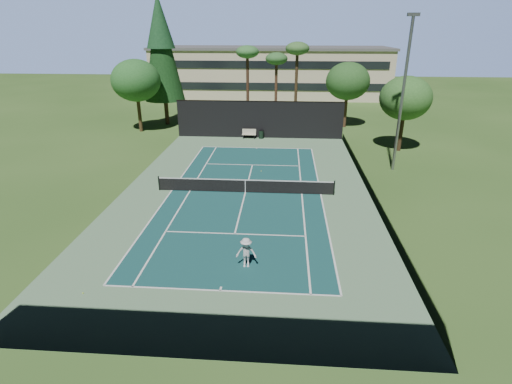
{
  "coord_description": "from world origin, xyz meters",
  "views": [
    {
      "loc": [
        2.73,
        -26.88,
        11.09
      ],
      "look_at": [
        1.0,
        -3.0,
        1.3
      ],
      "focal_mm": 28.0,
      "sensor_mm": 36.0,
      "label": 1
    }
  ],
  "objects_px": {
    "tennis_ball_b": "(227,185)",
    "tennis_ball_d": "(180,179)",
    "player": "(246,253)",
    "tennis_ball_a": "(83,293)",
    "tennis_ball_c": "(261,171)",
    "trash_bin": "(261,134)",
    "tennis_net": "(245,186)",
    "park_bench": "(249,133)"
  },
  "relations": [
    {
      "from": "tennis_net",
      "to": "tennis_ball_c",
      "type": "xyz_separation_m",
      "value": [
        0.88,
        4.75,
        -0.52
      ]
    },
    {
      "from": "tennis_net",
      "to": "trash_bin",
      "type": "xyz_separation_m",
      "value": [
        0.21,
        15.66,
        -0.08
      ]
    },
    {
      "from": "player",
      "to": "tennis_ball_a",
      "type": "xyz_separation_m",
      "value": [
        -7.17,
        -2.77,
        -0.77
      ]
    },
    {
      "from": "trash_bin",
      "to": "tennis_ball_c",
      "type": "bearing_deg",
      "value": -86.48
    },
    {
      "from": "tennis_ball_a",
      "to": "tennis_net",
      "type": "bearing_deg",
      "value": 63.8
    },
    {
      "from": "tennis_ball_a",
      "to": "park_bench",
      "type": "relative_size",
      "value": 0.04
    },
    {
      "from": "tennis_ball_b",
      "to": "player",
      "type": "bearing_deg",
      "value": -76.95
    },
    {
      "from": "tennis_ball_b",
      "to": "trash_bin",
      "type": "relative_size",
      "value": 0.07
    },
    {
      "from": "tennis_ball_b",
      "to": "park_bench",
      "type": "xyz_separation_m",
      "value": [
        0.48,
        14.28,
        0.52
      ]
    },
    {
      "from": "tennis_ball_c",
      "to": "trash_bin",
      "type": "xyz_separation_m",
      "value": [
        -0.67,
        10.91,
        0.44
      ]
    },
    {
      "from": "tennis_ball_c",
      "to": "tennis_ball_a",
      "type": "bearing_deg",
      "value": -112.2
    },
    {
      "from": "tennis_net",
      "to": "tennis_ball_a",
      "type": "xyz_separation_m",
      "value": [
        -6.17,
        -12.53,
        -0.52
      ]
    },
    {
      "from": "tennis_ball_a",
      "to": "park_bench",
      "type": "distance_m",
      "value": 28.63
    },
    {
      "from": "tennis_ball_a",
      "to": "player",
      "type": "bearing_deg",
      "value": 21.11
    },
    {
      "from": "tennis_ball_c",
      "to": "trash_bin",
      "type": "relative_size",
      "value": 0.08
    },
    {
      "from": "tennis_net",
      "to": "tennis_ball_b",
      "type": "bearing_deg",
      "value": 139.08
    },
    {
      "from": "player",
      "to": "tennis_ball_c",
      "type": "distance_m",
      "value": 14.53
    },
    {
      "from": "tennis_ball_a",
      "to": "trash_bin",
      "type": "bearing_deg",
      "value": 77.25
    },
    {
      "from": "tennis_ball_b",
      "to": "tennis_ball_d",
      "type": "height_order",
      "value": "tennis_ball_d"
    },
    {
      "from": "tennis_ball_a",
      "to": "trash_bin",
      "type": "height_order",
      "value": "trash_bin"
    },
    {
      "from": "tennis_ball_b",
      "to": "tennis_ball_d",
      "type": "relative_size",
      "value": 0.92
    },
    {
      "from": "trash_bin",
      "to": "park_bench",
      "type": "bearing_deg",
      "value": -179.46
    },
    {
      "from": "tennis_net",
      "to": "tennis_ball_a",
      "type": "height_order",
      "value": "tennis_net"
    },
    {
      "from": "tennis_ball_a",
      "to": "tennis_ball_b",
      "type": "distance_m",
      "value": 14.64
    },
    {
      "from": "player",
      "to": "park_bench",
      "type": "distance_m",
      "value": 25.5
    },
    {
      "from": "tennis_ball_c",
      "to": "trash_bin",
      "type": "height_order",
      "value": "trash_bin"
    },
    {
      "from": "tennis_ball_a",
      "to": "tennis_ball_b",
      "type": "xyz_separation_m",
      "value": [
        4.58,
        13.9,
        -0.0
      ]
    },
    {
      "from": "tennis_net",
      "to": "tennis_ball_b",
      "type": "distance_m",
      "value": 2.16
    },
    {
      "from": "park_bench",
      "to": "tennis_ball_d",
      "type": "bearing_deg",
      "value": -108.2
    },
    {
      "from": "player",
      "to": "tennis_ball_b",
      "type": "distance_m",
      "value": 11.46
    },
    {
      "from": "tennis_ball_d",
      "to": "player",
      "type": "bearing_deg",
      "value": -62.15
    },
    {
      "from": "player",
      "to": "tennis_ball_d",
      "type": "distance_m",
      "value": 13.82
    },
    {
      "from": "tennis_ball_d",
      "to": "trash_bin",
      "type": "xyz_separation_m",
      "value": [
        5.66,
        13.22,
        0.44
      ]
    },
    {
      "from": "tennis_ball_d",
      "to": "park_bench",
      "type": "bearing_deg",
      "value": 71.8
    },
    {
      "from": "tennis_ball_d",
      "to": "park_bench",
      "type": "height_order",
      "value": "park_bench"
    },
    {
      "from": "tennis_ball_b",
      "to": "tennis_ball_c",
      "type": "bearing_deg",
      "value": 53.85
    },
    {
      "from": "player",
      "to": "trash_bin",
      "type": "height_order",
      "value": "player"
    },
    {
      "from": "park_bench",
      "to": "tennis_net",
      "type": "bearing_deg",
      "value": -85.97
    },
    {
      "from": "tennis_net",
      "to": "player",
      "type": "distance_m",
      "value": 9.82
    },
    {
      "from": "tennis_net",
      "to": "trash_bin",
      "type": "distance_m",
      "value": 15.66
    },
    {
      "from": "tennis_ball_a",
      "to": "tennis_ball_d",
      "type": "relative_size",
      "value": 1.0
    },
    {
      "from": "tennis_ball_a",
      "to": "tennis_ball_d",
      "type": "distance_m",
      "value": 14.99
    }
  ]
}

